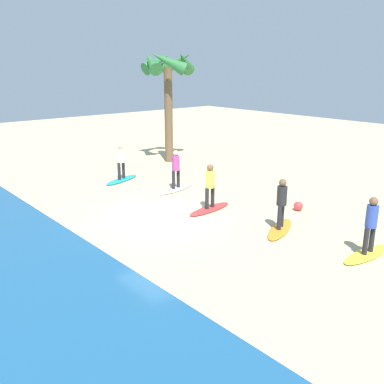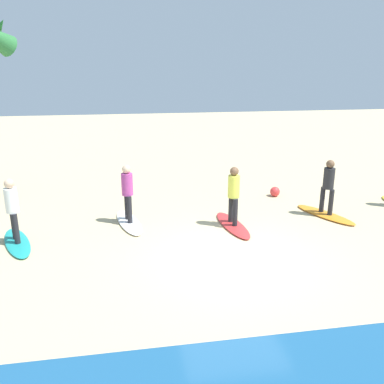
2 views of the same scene
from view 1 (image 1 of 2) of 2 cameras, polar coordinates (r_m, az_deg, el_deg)
name	(u,v)px [view 1 (image 1 of 2)]	position (r m, az deg, el deg)	size (l,w,h in m)	color
ground_plane	(160,218)	(15.20, -4.23, -3.42)	(60.00, 60.00, 0.00)	#CCB789
surfboard_yellow	(367,254)	(13.21, 22.17, -7.63)	(2.10, 0.56, 0.09)	yellow
surfer_yellow	(371,221)	(12.86, 22.65, -3.58)	(0.32, 0.46, 1.64)	#232328
surfboard_orange	(280,229)	(14.31, 11.56, -4.83)	(2.10, 0.56, 0.09)	orange
surfer_orange	(282,200)	(13.98, 11.79, -1.04)	(0.32, 0.43, 1.64)	#232328
surfboard_red	(210,209)	(15.95, 2.36, -2.24)	(2.10, 0.56, 0.09)	red
surfer_red	(210,183)	(15.65, 2.40, 1.19)	(0.32, 0.46, 1.64)	#232328
surfboard_white	(176,189)	(18.47, -2.13, 0.41)	(2.10, 0.56, 0.09)	white
surfer_white	(176,166)	(18.22, -2.16, 3.41)	(0.32, 0.45, 1.64)	#232328
surfboard_teal	(122,180)	(20.21, -9.28, 1.62)	(2.10, 0.56, 0.09)	teal
surfer_teal	(121,159)	(19.98, -9.41, 4.37)	(0.32, 0.44, 1.64)	#232328
palm_tree	(168,72)	(23.43, -3.21, 15.61)	(2.88, 3.03, 6.00)	brown
beach_ball	(298,206)	(16.32, 13.89, -1.83)	(0.34, 0.34, 0.34)	#E53838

